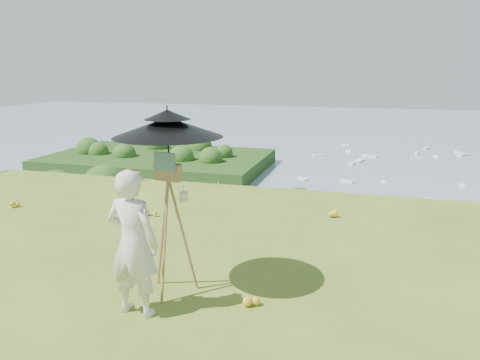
% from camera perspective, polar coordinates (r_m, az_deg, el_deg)
% --- Properties ---
extents(shoreline_tier, '(170.00, 28.00, 8.00)m').
position_cam_1_polar(shoreline_tier, '(87.26, 13.09, -13.22)').
color(shoreline_tier, '#6F6759').
rests_on(shoreline_tier, bay_water).
extents(bay_water, '(700.00, 700.00, 0.00)m').
position_cam_1_polar(bay_water, '(245.95, 15.23, 4.41)').
color(bay_water, slate).
rests_on(bay_water, ground).
extents(peninsula, '(90.00, 60.00, 12.00)m').
position_cam_1_polar(peninsula, '(178.88, -9.99, 3.05)').
color(peninsula, '#17390F').
rests_on(peninsula, bay_water).
extents(slope_trees, '(110.00, 50.00, 6.00)m').
position_cam_1_polar(slope_trees, '(42.14, 11.57, -11.62)').
color(slope_trees, '#214C16').
rests_on(slope_trees, forest_slope).
extents(harbor_town, '(110.00, 22.00, 5.00)m').
position_cam_1_polar(harbor_town, '(84.58, 13.32, -9.28)').
color(harbor_town, silver).
rests_on(harbor_town, shoreline_tier).
extents(moored_boats, '(140.00, 140.00, 0.70)m').
position_cam_1_polar(moored_boats, '(168.81, 10.50, 0.80)').
color(moored_boats, white).
rests_on(moored_boats, bay_water).
extents(wildflowers, '(10.00, 10.50, 0.12)m').
position_cam_1_polar(wildflowers, '(4.88, -15.67, -19.35)').
color(wildflowers, gold).
rests_on(wildflowers, ground).
extents(painter, '(0.63, 0.45, 1.65)m').
position_cam_1_polar(painter, '(5.22, -12.91, -7.53)').
color(painter, beige).
rests_on(painter, ground).
extents(field_easel, '(0.76, 0.76, 1.74)m').
position_cam_1_polar(field_easel, '(5.62, -8.54, -5.30)').
color(field_easel, olive).
rests_on(field_easel, ground).
extents(sun_umbrella, '(1.50, 1.50, 0.83)m').
position_cam_1_polar(sun_umbrella, '(5.42, -8.74, 4.61)').
color(sun_umbrella, black).
rests_on(sun_umbrella, field_easel).
extents(painter_cap, '(0.21, 0.24, 0.10)m').
position_cam_1_polar(painter_cap, '(5.00, -13.37, 0.85)').
color(painter_cap, '#DE797F').
rests_on(painter_cap, painter).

